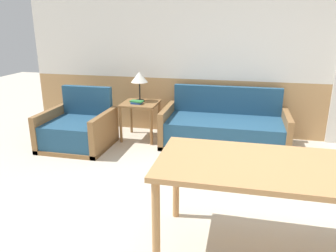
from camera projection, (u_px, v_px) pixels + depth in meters
The scene contains 8 objects.
ground_plane at pixel (243, 232), 2.85m from camera, with size 16.00×16.00×0.00m, color beige.
wall_back at pixel (251, 50), 4.89m from camera, with size 7.20×0.06×2.70m.
couch at pixel (224, 129), 4.80m from camera, with size 1.79×0.86×0.82m.
armchair at pixel (78, 130), 4.76m from camera, with size 0.93×0.87×0.83m.
side_table at pixel (140, 109), 5.02m from camera, with size 0.54×0.54×0.58m.
table_lamp at pixel (139, 78), 4.97m from camera, with size 0.26×0.26×0.45m.
book_stack at pixel (137, 102), 4.91m from camera, with size 0.21×0.14×0.05m.
dining_table at pixel (294, 175), 2.36m from camera, with size 1.99×0.83×0.77m.
Camera 1 is at (-0.09, -2.52, 1.75)m, focal length 35.00 mm.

